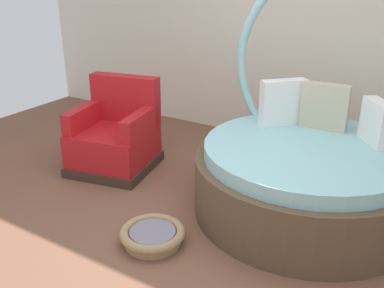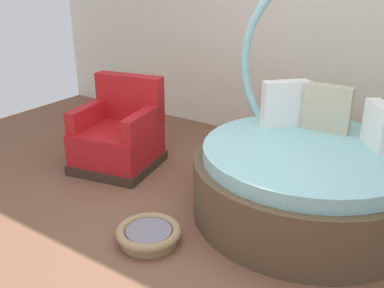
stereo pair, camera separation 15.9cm
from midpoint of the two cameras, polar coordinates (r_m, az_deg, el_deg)
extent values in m
cube|color=brown|center=(3.46, -0.39, -13.31)|extent=(8.00, 8.00, 0.02)
cube|color=silver|center=(5.11, 15.15, 15.60)|extent=(8.00, 0.12, 2.94)
cylinder|color=brown|center=(3.87, 13.38, -5.29)|extent=(1.89, 1.89, 0.51)
cylinder|color=#8CC6CC|center=(3.73, 13.80, -1.02)|extent=(1.74, 1.74, 0.12)
torus|color=#8CC6CC|center=(4.04, 17.02, 9.36)|extent=(1.88, 0.08, 1.88)
cube|color=white|center=(3.87, 22.03, 2.62)|extent=(0.32, 0.36, 0.36)
cube|color=#BCB293|center=(4.08, 15.98, 4.76)|extent=(0.42, 0.14, 0.42)
cube|color=white|center=(4.09, 10.77, 5.37)|extent=(0.38, 0.39, 0.43)
cube|color=#38281E|center=(4.73, -11.02, -2.57)|extent=(0.95, 0.95, 0.10)
cube|color=red|center=(4.64, -11.21, -0.10)|extent=(0.90, 0.90, 0.34)
cube|color=red|center=(4.75, -9.70, 5.93)|extent=(0.78, 0.31, 0.50)
cube|color=red|center=(4.71, -14.83, 3.56)|extent=(0.26, 0.69, 0.22)
cube|color=red|center=(4.39, -7.88, 2.73)|extent=(0.26, 0.69, 0.22)
cylinder|color=#9E7F56|center=(3.48, -6.50, -12.41)|extent=(0.44, 0.44, 0.06)
torus|color=#9E7F56|center=(3.45, -6.55, -11.52)|extent=(0.51, 0.51, 0.07)
cylinder|color=gray|center=(3.45, -6.54, -11.66)|extent=(0.36, 0.36, 0.05)
camera|label=1|loc=(0.08, -91.19, -0.49)|focal=40.60mm
camera|label=2|loc=(0.08, 88.81, 0.49)|focal=40.60mm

